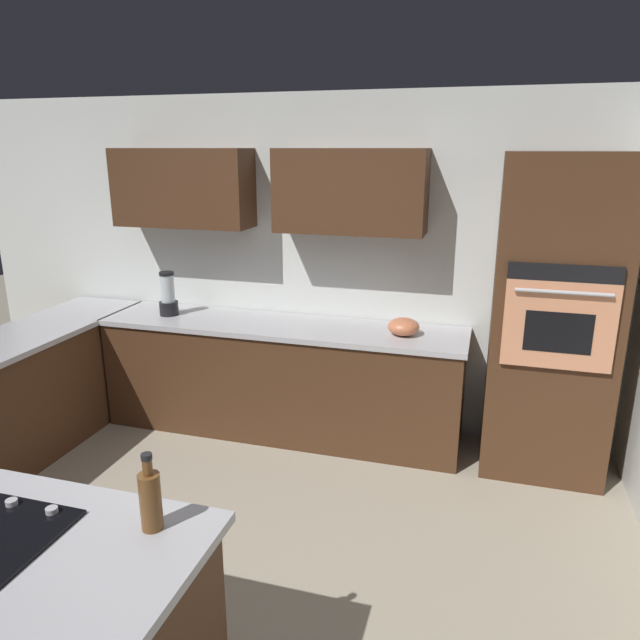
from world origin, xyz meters
TOP-DOWN VIEW (x-y plane):
  - ground_plane at (0.00, 0.00)m, footprint 14.00×14.00m
  - wall_back at (0.06, -2.05)m, footprint 6.00×0.44m
  - lower_cabinets_back at (0.10, -1.72)m, footprint 2.80×0.60m
  - countertop_back at (0.10, -1.72)m, footprint 2.84×0.64m
  - wall_oven at (-1.85, -1.72)m, footprint 0.80×0.66m
  - blender at (1.05, -1.71)m, footprint 0.15×0.15m
  - mixing_bowl at (-0.85, -1.71)m, footprint 0.23×0.23m
  - second_bottle at (-0.33, 0.78)m, footprint 0.08×0.08m

SIDE VIEW (x-z plane):
  - ground_plane at x=0.00m, z-range 0.00..0.00m
  - lower_cabinets_back at x=0.10m, z-range 0.00..0.86m
  - countertop_back at x=0.10m, z-range 0.86..0.90m
  - mixing_bowl at x=-0.85m, z-range 0.90..1.03m
  - second_bottle at x=-0.33m, z-range 0.87..1.17m
  - blender at x=1.05m, z-range 0.88..1.23m
  - wall_oven at x=-1.85m, z-range 0.00..2.18m
  - wall_back at x=0.06m, z-range 0.13..2.73m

